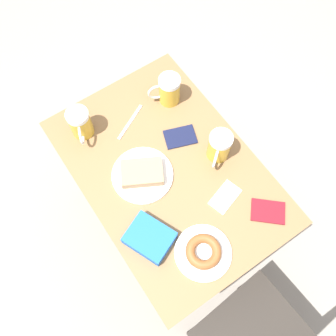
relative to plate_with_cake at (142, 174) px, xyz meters
name	(u,v)px	position (x,y,z in m)	size (l,w,h in m)	color
ground_plane	(168,221)	(-0.10, 0.04, -0.76)	(8.00, 8.00, 0.00)	gray
table	(168,177)	(-0.10, 0.04, -0.09)	(0.65, 0.96, 0.74)	olive
plate_with_cake	(142,174)	(0.00, 0.00, 0.00)	(0.24, 0.24, 0.05)	white
plate_with_donut	(203,252)	(-0.02, 0.38, 0.00)	(0.21, 0.21, 0.04)	white
beer_mug_left	(169,90)	(-0.28, -0.23, 0.05)	(0.13, 0.09, 0.14)	gold
beer_mug_center	(80,124)	(0.09, -0.30, 0.05)	(0.09, 0.13, 0.14)	gold
beer_mug_right	(219,147)	(-0.30, 0.09, 0.05)	(0.12, 0.11, 0.14)	gold
napkin_folded	(225,197)	(-0.21, 0.25, -0.02)	(0.14, 0.10, 0.00)	white
fork	(130,122)	(-0.09, -0.23, -0.02)	(0.17, 0.09, 0.00)	silver
passport_near_edge	(268,211)	(-0.31, 0.39, -0.01)	(0.15, 0.15, 0.01)	maroon
passport_far_edge	(180,137)	(-0.22, -0.06, -0.01)	(0.15, 0.13, 0.01)	#141938
blue_pouch	(150,238)	(0.11, 0.23, 0.01)	(0.18, 0.20, 0.05)	blue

